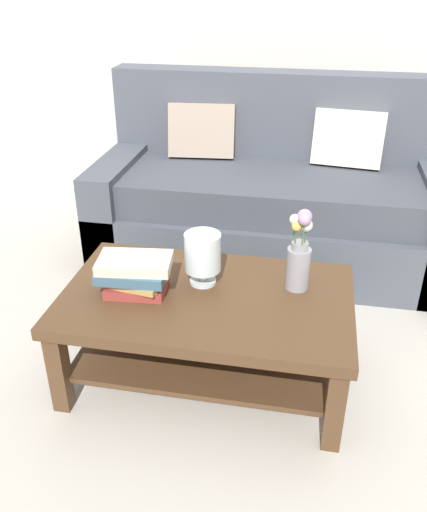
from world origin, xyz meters
name	(u,v)px	position (x,y,z in m)	size (l,w,h in m)	color
ground_plane	(235,322)	(0.00, 0.00, 0.00)	(10.00, 10.00, 0.00)	#B7B2A8
back_wall	(277,10)	(0.00, 1.65, 1.35)	(6.40, 0.12, 2.70)	beige
couch	(272,199)	(0.10, 0.80, 0.36)	(2.06, 0.90, 1.06)	#474C56
coffee_table	(205,318)	(-0.07, -0.41, 0.30)	(1.19, 0.73, 0.42)	#4C331E
book_stack_main	(135,274)	(-0.36, -0.44, 0.50)	(0.32, 0.21, 0.15)	#993833
glass_hurricane_vase	(203,254)	(-0.10, -0.33, 0.56)	(0.15, 0.15, 0.23)	silver
flower_pitcher	(299,255)	(0.30, -0.29, 0.58)	(0.10, 0.10, 0.35)	gray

